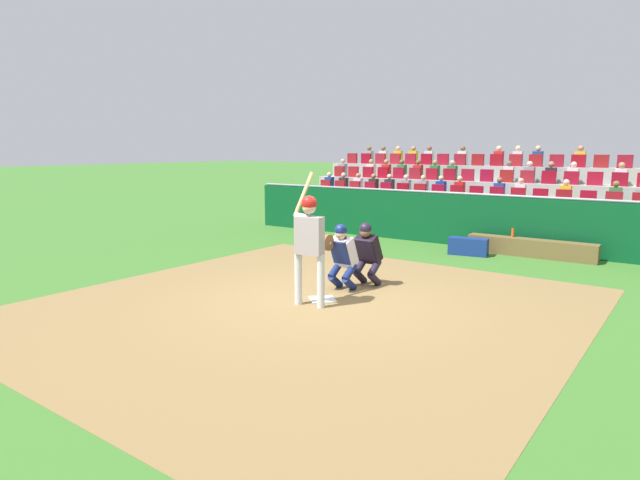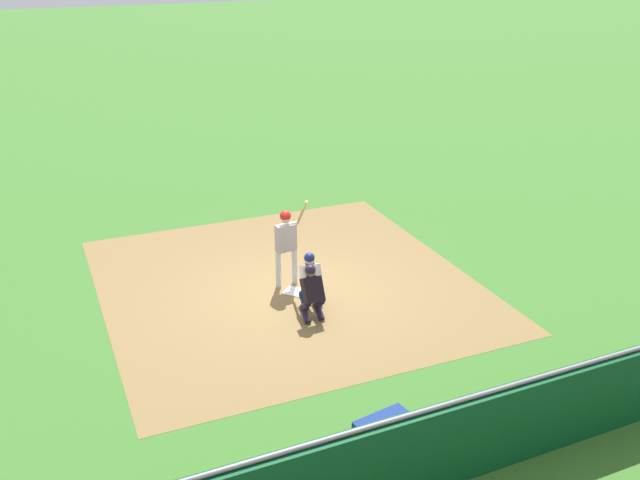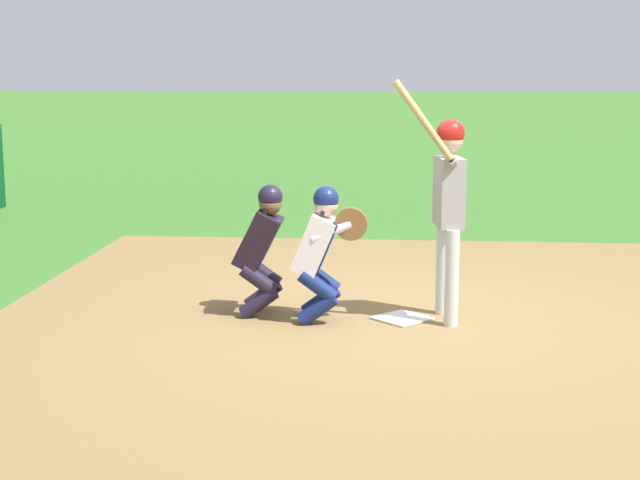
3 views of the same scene
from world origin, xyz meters
name	(u,v)px [view 2 (image 2 of 3)]	position (x,y,z in m)	size (l,w,h in m)	color
ground_plane	(294,292)	(0.00, 0.00, 0.00)	(160.00, 160.00, 0.00)	#3B7129
infield_dirt_patch	(286,283)	(0.00, 0.50, 0.00)	(8.48, 8.85, 0.01)	olive
home_plate_marker	(294,291)	(0.00, 0.00, 0.02)	(0.44, 0.44, 0.02)	white
batter_at_plate	(286,239)	(-0.01, 0.41, 1.19)	(0.64, 0.68, 2.25)	silver
catcher_crouching	(311,277)	(0.09, -0.76, 0.72)	(0.47, 0.71, 1.29)	navy
home_plate_umpire	(312,290)	(-0.13, -1.34, 0.70)	(0.46, 0.48, 1.28)	#211A2E
dugout_wall	(463,439)	(0.00, -6.72, 0.71)	(14.09, 0.24, 1.47)	#094822
dugout_bench	(325,480)	(-2.02, -6.17, 0.22)	(3.08, 0.40, 0.44)	brown
water_bottle_on_bench	(356,456)	(-1.55, -6.24, 0.55)	(0.07, 0.07, 0.22)	#E24F15
equipment_duffel_bag	(382,429)	(-0.68, -5.47, 0.22)	(0.96, 0.36, 0.43)	navy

